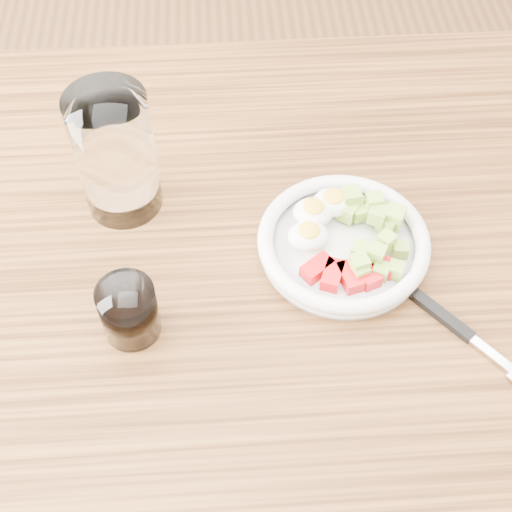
{
  "coord_description": "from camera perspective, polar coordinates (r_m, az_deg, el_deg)",
  "views": [
    {
      "loc": [
        -0.04,
        -0.48,
        1.47
      ],
      "look_at": [
        -0.01,
        0.01,
        0.8
      ],
      "focal_mm": 50.0,
      "sensor_mm": 36.0,
      "label": 1
    }
  ],
  "objects": [
    {
      "name": "coffee_glass",
      "position": [
        0.79,
        -10.13,
        -4.36
      ],
      "size": [
        0.06,
        0.06,
        0.07
      ],
      "color": "white",
      "rests_on": "dining_table"
    },
    {
      "name": "ground",
      "position": [
        1.54,
        0.41,
        -18.22
      ],
      "size": [
        4.0,
        4.0,
        0.0
      ],
      "primitive_type": "plane",
      "color": "brown",
      "rests_on": "ground"
    },
    {
      "name": "bowl",
      "position": [
        0.86,
        6.98,
        1.26
      ],
      "size": [
        0.21,
        0.21,
        0.05
      ],
      "color": "white",
      "rests_on": "dining_table"
    },
    {
      "name": "dining_table",
      "position": [
        0.93,
        0.66,
        -5.25
      ],
      "size": [
        1.5,
        0.9,
        0.77
      ],
      "color": "brown",
      "rests_on": "ground"
    },
    {
      "name": "water_glass",
      "position": [
        0.87,
        -11.18,
        7.98
      ],
      "size": [
        0.1,
        0.1,
        0.17
      ],
      "primitive_type": "cylinder",
      "color": "white",
      "rests_on": "dining_table"
    },
    {
      "name": "fork",
      "position": [
        0.83,
        15.73,
        -5.45
      ],
      "size": [
        0.14,
        0.17,
        0.01
      ],
      "color": "black",
      "rests_on": "dining_table"
    }
  ]
}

